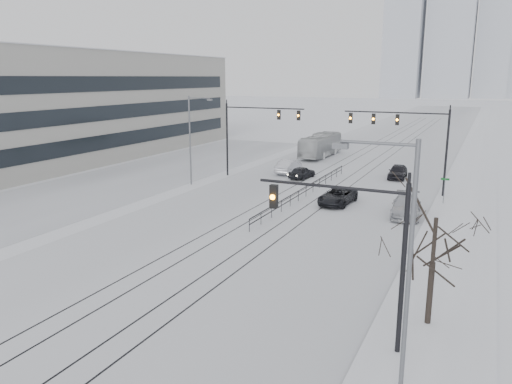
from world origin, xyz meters
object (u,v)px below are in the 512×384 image
sedan_nb_front (338,196)px  box_truck (321,145)px  sedan_sb_outer (289,167)px  sedan_nb_right (406,206)px  traffic_mast_near (362,241)px  bare_tree (435,229)px  sedan_nb_far (398,172)px  sedan_sb_inner (302,173)px

sedan_nb_front → box_truck: box_truck is taller
sedan_sb_outer → sedan_nb_right: sedan_sb_outer is taller
sedan_sb_outer → sedan_nb_right: 19.79m
traffic_mast_near → bare_tree: 3.85m
traffic_mast_near → sedan_nb_right: traffic_mast_near is taller
bare_tree → sedan_nb_right: 18.88m
sedan_nb_far → sedan_nb_front: bearing=-103.9°
traffic_mast_near → sedan_nb_far: (-4.61, 36.25, -3.81)m
sedan_sb_inner → box_truck: bearing=-69.9°
traffic_mast_near → sedan_nb_right: 21.51m
bare_tree → sedan_nb_right: (-3.78, 18.12, -3.71)m
bare_tree → sedan_nb_front: size_ratio=1.22×
traffic_mast_near → sedan_nb_far: 36.74m
sedan_nb_front → bare_tree: bearing=-59.5°
sedan_nb_right → sedan_sb_outer: bearing=133.7°
traffic_mast_near → box_truck: bearing=109.7°
sedan_nb_front → sedan_nb_far: 14.05m
traffic_mast_near → bare_tree: traffic_mast_near is taller
bare_tree → sedan_nb_far: 34.18m
sedan_sb_outer → box_truck: (-0.53, 13.42, 0.78)m
sedan_sb_inner → sedan_nb_far: bearing=-145.3°
sedan_nb_far → bare_tree: bearing=-80.7°
bare_tree → sedan_sb_inner: 33.38m
sedan_sb_inner → sedan_nb_front: 11.47m
bare_tree → box_truck: (-19.40, 44.35, -2.93)m
sedan_sb_inner → sedan_nb_front: size_ratio=0.78×
sedan_sb_outer → bare_tree: bearing=121.1°
traffic_mast_near → box_truck: size_ratio=0.62×
sedan_sb_outer → box_truck: 13.45m
sedan_sb_outer → sedan_nb_far: 12.08m
sedan_nb_front → box_truck: (-9.64, 24.88, 0.87)m
bare_tree → sedan_nb_right: bearing=101.8°
traffic_mast_near → sedan_nb_right: bearing=93.7°
bare_tree → sedan_nb_front: bearing=116.6°
box_truck → sedan_sb_inner: bearing=101.6°
sedan_sb_outer → box_truck: box_truck is taller
sedan_nb_far → box_truck: (-12.38, 11.10, 0.81)m
traffic_mast_near → sedan_sb_inner: bearing=113.8°
traffic_mast_near → sedan_nb_front: traffic_mast_near is taller
sedan_nb_right → sedan_sb_inner: bearing=133.9°
sedan_sb_outer → sedan_nb_right: bearing=139.4°
sedan_nb_right → box_truck: bearing=114.8°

